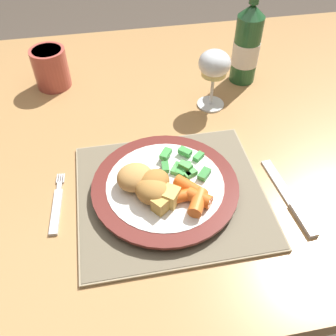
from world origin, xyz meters
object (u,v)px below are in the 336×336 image
object	(u,v)px
dining_table	(148,156)
bottle	(247,45)
wine_glass	(214,67)
drinking_cup	(51,67)
dinner_plate	(165,187)
fork	(57,207)
table_knife	(292,203)

from	to	relation	value
dining_table	bottle	world-z (taller)	bottle
wine_glass	bottle	xyz separation A→B (m)	(0.10, 0.09, -0.01)
bottle	drinking_cup	world-z (taller)	bottle
dining_table	drinking_cup	size ratio (longest dim) A/B	15.48
dining_table	dinner_plate	xyz separation A→B (m)	(0.01, -0.19, 0.10)
wine_glass	bottle	size ratio (longest dim) A/B	0.55
dining_table	fork	size ratio (longest dim) A/B	10.54
dining_table	wine_glass	bearing A→B (deg)	19.30
dining_table	bottle	bearing A→B (deg)	28.90
dining_table	table_knife	distance (m)	0.34
table_knife	dining_table	bearing A→B (deg)	131.73
table_knife	drinking_cup	size ratio (longest dim) A/B	1.96
fork	wine_glass	xyz separation A→B (m)	(0.34, 0.24, 0.10)
fork	bottle	bearing A→B (deg)	36.50
dining_table	drinking_cup	bearing A→B (deg)	133.95
table_knife	bottle	bearing A→B (deg)	84.66
dinner_plate	fork	world-z (taller)	dinner_plate
drinking_cup	dinner_plate	bearing A→B (deg)	-62.37
fork	drinking_cup	bearing A→B (deg)	91.82
dining_table	fork	bearing A→B (deg)	-134.79
wine_glass	drinking_cup	xyz separation A→B (m)	(-0.35, 0.15, -0.05)
table_knife	wine_glass	bearing A→B (deg)	102.21
dining_table	drinking_cup	distance (m)	0.31
drinking_cup	table_knife	bearing A→B (deg)	-47.26
fork	wine_glass	size ratio (longest dim) A/B	1.02
dinner_plate	fork	xyz separation A→B (m)	(-0.19, 0.00, -0.01)
dining_table	fork	xyz separation A→B (m)	(-0.18, -0.18, 0.09)
fork	drinking_cup	distance (m)	0.39
dinner_plate	drinking_cup	size ratio (longest dim) A/B	2.78
fork	table_knife	size ratio (longest dim) A/B	0.75
wine_glass	dining_table	bearing A→B (deg)	-160.70
table_knife	bottle	distance (m)	0.40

